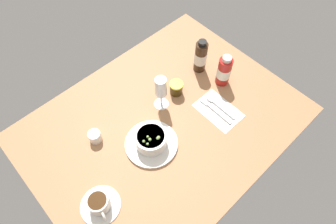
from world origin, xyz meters
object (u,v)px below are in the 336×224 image
at_px(wine_glass, 161,89).
at_px(sauce_bottle_brown, 201,57).
at_px(jam_jar, 176,88).
at_px(coffee_cup, 99,204).
at_px(creamer_jug, 95,137).
at_px(cutlery_setting, 218,110).
at_px(sauce_bottle_red, 224,71).
at_px(porridge_bowl, 151,140).

xyz_separation_m(wine_glass, sauce_bottle_brown, (0.26, 0.03, -0.03)).
height_order(wine_glass, jam_jar, wine_glass).
height_order(coffee_cup, creamer_jug, coffee_cup).
relative_size(cutlery_setting, sauce_bottle_red, 1.23).
bearing_deg(coffee_cup, sauce_bottle_red, 6.16).
bearing_deg(cutlery_setting, coffee_cup, 178.81).
bearing_deg(creamer_jug, jam_jar, -7.25).
bearing_deg(cutlery_setting, wine_glass, 129.54).
height_order(cutlery_setting, jam_jar, jam_jar).
distance_m(creamer_jug, wine_glass, 0.32).
height_order(porridge_bowl, coffee_cup, porridge_bowl).
distance_m(porridge_bowl, creamer_jug, 0.22).
height_order(porridge_bowl, sauce_bottle_red, sauce_bottle_red).
xyz_separation_m(coffee_cup, jam_jar, (0.54, 0.18, 0.00)).
bearing_deg(sauce_bottle_red, porridge_bowl, -177.29).
bearing_deg(coffee_cup, cutlery_setting, -1.19).
distance_m(wine_glass, sauce_bottle_brown, 0.27).
bearing_deg(jam_jar, cutlery_setting, -70.99).
height_order(cutlery_setting, sauce_bottle_red, sauce_bottle_red).
bearing_deg(sauce_bottle_red, cutlery_setting, -144.59).
bearing_deg(wine_glass, sauce_bottle_red, -18.67).
relative_size(porridge_bowl, cutlery_setting, 1.08).
bearing_deg(creamer_jug, wine_glass, -9.57).
distance_m(porridge_bowl, wine_glass, 0.21).
bearing_deg(creamer_jug, sauce_bottle_red, -14.02).
bearing_deg(jam_jar, wine_glass, -179.15).
distance_m(coffee_cup, jam_jar, 0.57).
bearing_deg(wine_glass, sauce_bottle_brown, 5.85).
height_order(coffee_cup, jam_jar, coffee_cup).
bearing_deg(porridge_bowl, jam_jar, 25.36).
bearing_deg(sauce_bottle_brown, porridge_bowl, -161.25).
height_order(cutlery_setting, sauce_bottle_brown, sauce_bottle_brown).
relative_size(porridge_bowl, jam_jar, 3.41).
height_order(creamer_jug, sauce_bottle_brown, sauce_bottle_brown).
height_order(cutlery_setting, creamer_jug, creamer_jug).
bearing_deg(sauce_bottle_red, creamer_jug, 165.98).
height_order(porridge_bowl, jam_jar, porridge_bowl).
height_order(porridge_bowl, sauce_bottle_brown, sauce_bottle_brown).
xyz_separation_m(sauce_bottle_red, sauce_bottle_brown, (-0.02, 0.12, 0.01)).
distance_m(creamer_jug, sauce_bottle_brown, 0.58).
bearing_deg(porridge_bowl, coffee_cup, -168.67).
bearing_deg(cutlery_setting, sauce_bottle_red, 35.41).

